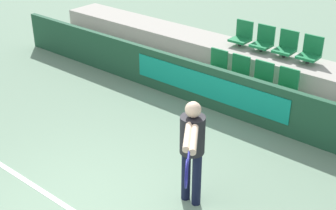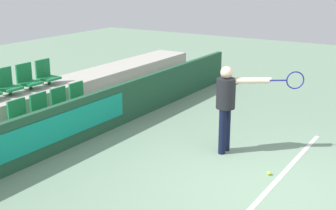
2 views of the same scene
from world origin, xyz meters
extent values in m
plane|color=gray|center=(0.00, 0.00, 0.00)|extent=(30.00, 30.00, 0.00)
cube|color=white|center=(0.00, -0.01, 0.00)|extent=(5.54, 0.08, 0.01)
cube|color=#1E4C33|center=(0.00, 3.80, 0.44)|extent=(12.24, 0.12, 0.88)
cube|color=#0F937A|center=(-0.51, 3.73, 0.48)|extent=(3.55, 0.02, 0.48)
cube|color=#ADA89E|center=(0.00, 4.36, 0.20)|extent=(11.84, 0.95, 0.39)
cube|color=#ADA89E|center=(0.00, 5.32, 0.39)|extent=(11.84, 0.95, 0.79)
cylinder|color=#333333|center=(-0.79, 4.41, 0.45)|extent=(0.07, 0.07, 0.11)
cube|color=#197A42|center=(-0.79, 4.41, 0.53)|extent=(0.40, 0.38, 0.05)
cube|color=#197A42|center=(-0.79, 4.58, 0.74)|extent=(0.40, 0.04, 0.38)
cylinder|color=#333333|center=(-0.26, 4.41, 0.45)|extent=(0.07, 0.07, 0.11)
cube|color=#197A42|center=(-0.26, 4.41, 0.53)|extent=(0.40, 0.38, 0.05)
cube|color=#197A42|center=(-0.26, 4.58, 0.74)|extent=(0.40, 0.04, 0.38)
cylinder|color=#333333|center=(0.26, 4.41, 0.45)|extent=(0.07, 0.07, 0.11)
cube|color=#197A42|center=(0.26, 4.41, 0.53)|extent=(0.40, 0.38, 0.05)
cube|color=#197A42|center=(0.26, 4.58, 0.74)|extent=(0.40, 0.04, 0.38)
cylinder|color=#333333|center=(0.79, 4.41, 0.45)|extent=(0.07, 0.07, 0.11)
cube|color=#197A42|center=(0.79, 4.41, 0.53)|extent=(0.40, 0.38, 0.05)
cube|color=#197A42|center=(0.79, 4.58, 0.74)|extent=(0.40, 0.04, 0.38)
cylinder|color=#333333|center=(-0.26, 5.36, 0.84)|extent=(0.07, 0.07, 0.11)
cube|color=#197A42|center=(-0.26, 5.36, 0.92)|extent=(0.40, 0.38, 0.05)
cube|color=#197A42|center=(-0.26, 5.53, 1.13)|extent=(0.40, 0.04, 0.38)
cylinder|color=#333333|center=(0.26, 5.36, 0.84)|extent=(0.07, 0.07, 0.11)
cube|color=#197A42|center=(0.26, 5.36, 0.92)|extent=(0.40, 0.38, 0.05)
cube|color=#197A42|center=(0.26, 5.53, 1.13)|extent=(0.40, 0.04, 0.38)
cylinder|color=#333333|center=(0.79, 5.36, 0.84)|extent=(0.07, 0.07, 0.11)
cube|color=#197A42|center=(0.79, 5.36, 0.92)|extent=(0.40, 0.38, 0.05)
cube|color=#197A42|center=(0.79, 5.53, 1.13)|extent=(0.40, 0.04, 0.38)
cylinder|color=black|center=(0.93, 1.23, 0.42)|extent=(0.13, 0.13, 0.83)
cylinder|color=black|center=(1.12, 1.23, 0.42)|extent=(0.13, 0.13, 0.83)
cylinder|color=black|center=(1.02, 1.23, 1.11)|extent=(0.34, 0.34, 0.54)
sphere|color=beige|center=(1.02, 1.23, 1.48)|extent=(0.22, 0.22, 0.22)
cylinder|color=beige|center=(1.24, 0.84, 1.34)|extent=(0.41, 0.55, 0.09)
cylinder|color=beige|center=(1.33, 0.84, 1.34)|extent=(0.41, 0.55, 0.09)
cylinder|color=navy|center=(1.53, 0.47, 1.34)|extent=(0.19, 0.27, 0.03)
torus|color=navy|center=(1.70, 0.22, 1.34)|extent=(0.20, 0.28, 0.32)
sphere|color=#CCDB33|center=(0.49, 0.17, 0.03)|extent=(0.07, 0.07, 0.07)
camera|label=1|loc=(4.20, -3.11, 4.30)|focal=50.00mm
camera|label=2|loc=(-6.29, -2.12, 3.21)|focal=50.00mm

